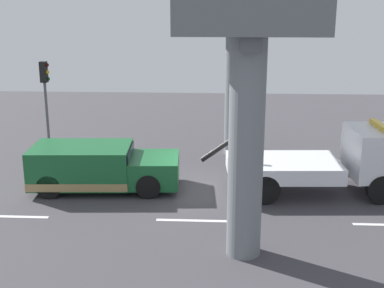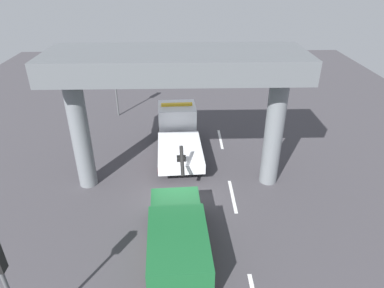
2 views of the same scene
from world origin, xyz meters
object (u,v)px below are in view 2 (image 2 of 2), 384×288
(tow_truck_white, at_px, (178,132))
(towed_van_green, at_px, (178,240))
(traffic_light_near, at_px, (2,274))
(traffic_light_far, at_px, (114,76))

(tow_truck_white, xyz_separation_m, towed_van_green, (-8.48, -0.05, -0.42))
(tow_truck_white, height_order, traffic_light_near, traffic_light_near)
(tow_truck_white, relative_size, traffic_light_near, 1.82)
(traffic_light_near, bearing_deg, traffic_light_far, 0.00)
(tow_truck_white, xyz_separation_m, traffic_light_near, (-11.76, 4.53, 1.74))
(tow_truck_white, distance_m, traffic_light_near, 12.72)
(towed_van_green, height_order, traffic_light_near, traffic_light_near)
(tow_truck_white, xyz_separation_m, traffic_light_far, (5.24, 4.53, 1.83))
(tow_truck_white, height_order, towed_van_green, tow_truck_white)
(tow_truck_white, relative_size, towed_van_green, 1.38)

